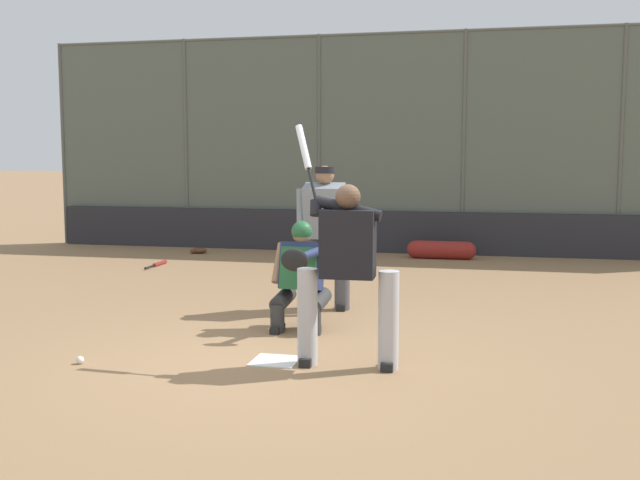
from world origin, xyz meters
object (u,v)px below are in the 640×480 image
(catcher_behind_plate, at_px, (300,274))
(spare_bat_near_backstop, at_px, (158,264))
(equipment_bag_dugout_side, at_px, (441,250))
(fielding_glove_on_dirt, at_px, (198,251))
(batter_at_plate, at_px, (347,268))
(baseball_loose, at_px, (80,360))
(umpire_home, at_px, (325,233))

(catcher_behind_plate, height_order, spare_bat_near_backstop, catcher_behind_plate)
(equipment_bag_dugout_side, bearing_deg, spare_bat_near_backstop, 22.61)
(fielding_glove_on_dirt, bearing_deg, catcher_behind_plate, 121.16)
(batter_at_plate, relative_size, baseball_loose, 30.13)
(catcher_behind_plate, distance_m, umpire_home, 1.20)
(equipment_bag_dugout_side, bearing_deg, umpire_home, 77.27)
(catcher_behind_plate, bearing_deg, umpire_home, -89.05)
(umpire_home, relative_size, equipment_bag_dugout_side, 1.40)
(baseball_loose, relative_size, equipment_bag_dugout_side, 0.06)
(batter_at_plate, distance_m, spare_bat_near_backstop, 7.11)
(batter_at_plate, bearing_deg, baseball_loose, 9.42)
(batter_at_plate, distance_m, equipment_bag_dugout_side, 7.56)
(umpire_home, distance_m, baseball_loose, 3.51)
(catcher_behind_plate, distance_m, spare_bat_near_backstop, 5.59)
(umpire_home, bearing_deg, batter_at_plate, 104.36)
(fielding_glove_on_dirt, distance_m, equipment_bag_dugout_side, 4.77)
(fielding_glove_on_dirt, bearing_deg, batter_at_plate, 121.05)
(equipment_bag_dugout_side, bearing_deg, batter_at_plate, 86.89)
(catcher_behind_plate, bearing_deg, batter_at_plate, 123.12)
(catcher_behind_plate, distance_m, fielding_glove_on_dirt, 6.95)
(batter_at_plate, xyz_separation_m, baseball_loose, (2.44, 0.47, -0.88))
(batter_at_plate, relative_size, fielding_glove_on_dirt, 6.89)
(umpire_home, xyz_separation_m, equipment_bag_dugout_side, (-1.14, -5.06, -0.81))
(spare_bat_near_backstop, bearing_deg, batter_at_plate, -141.82)
(umpire_home, bearing_deg, spare_bat_near_backstop, -42.05)
(catcher_behind_plate, bearing_deg, fielding_glove_on_dirt, -56.25)
(fielding_glove_on_dirt, height_order, equipment_bag_dugout_side, equipment_bag_dugout_side)
(fielding_glove_on_dirt, xyz_separation_m, equipment_bag_dugout_side, (-4.76, -0.28, 0.11))
(batter_at_plate, bearing_deg, fielding_glove_on_dirt, -60.37)
(fielding_glove_on_dirt, relative_size, equipment_bag_dugout_side, 0.25)
(catcher_behind_plate, xyz_separation_m, umpire_home, (-0.03, -1.15, 0.35))
(batter_at_plate, xyz_separation_m, spare_bat_near_backstop, (4.41, -5.50, -0.88))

